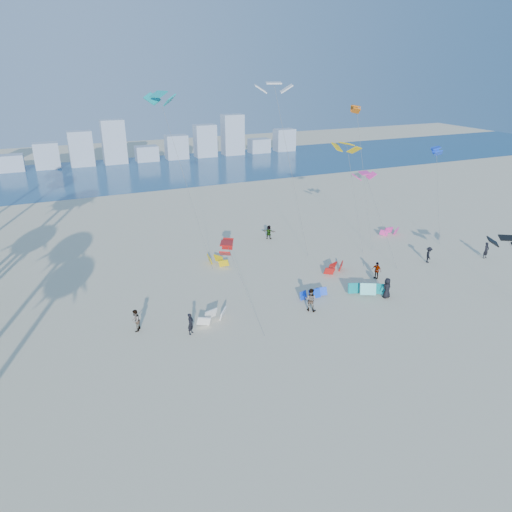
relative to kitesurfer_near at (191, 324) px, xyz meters
name	(u,v)px	position (x,y,z in m)	size (l,w,h in m)	color
ground	(327,456)	(3.00, -14.15, -0.82)	(220.00, 220.00, 0.00)	beige
ocean	(116,174)	(3.00, 57.85, -0.82)	(220.00, 220.00, 0.00)	navy
kitesurfer_near	(191,324)	(0.00, 0.00, 0.00)	(0.60, 0.39, 1.64)	black
kitesurfer_mid	(311,300)	(9.78, -0.39, 0.14)	(0.94, 0.73, 1.92)	gray
kitesurfers_far	(336,265)	(15.59, 5.04, 0.01)	(36.05, 18.18, 1.79)	black
grounded_kites	(314,277)	(12.80, 4.32, -0.37)	(28.16, 14.51, 1.06)	silver
flying_kites	(316,139)	(15.74, 10.08, 11.00)	(32.54, 27.22, 17.34)	#B71412
distant_skyline	(101,148)	(1.82, 67.85, 2.27)	(85.00, 3.00, 8.40)	#9EADBF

